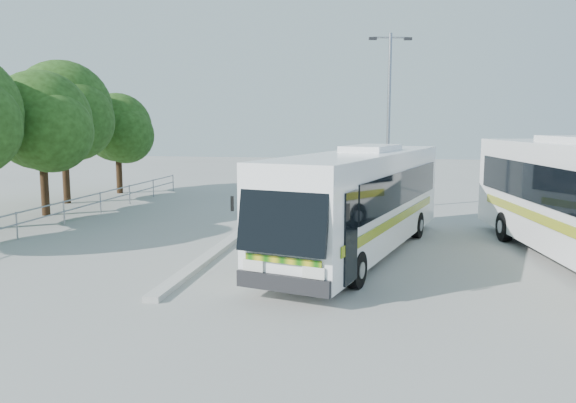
% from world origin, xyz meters
% --- Properties ---
extents(ground, '(100.00, 100.00, 0.00)m').
position_xyz_m(ground, '(0.00, 0.00, 0.00)').
color(ground, '#9B9B96').
rests_on(ground, ground).
extents(kerb_divider, '(0.40, 16.00, 0.15)m').
position_xyz_m(kerb_divider, '(-2.30, 2.00, 0.07)').
color(kerb_divider, '#B2B2AD').
rests_on(kerb_divider, ground).
extents(railing, '(0.06, 22.00, 1.00)m').
position_xyz_m(railing, '(-10.00, 4.00, 0.74)').
color(railing, gray).
rests_on(railing, ground).
extents(tree_far_c, '(4.97, 4.69, 6.49)m').
position_xyz_m(tree_far_c, '(-12.12, 5.10, 4.26)').
color(tree_far_c, '#382314').
rests_on(tree_far_c, ground).
extents(tree_far_d, '(5.62, 5.30, 7.33)m').
position_xyz_m(tree_far_d, '(-13.31, 8.80, 4.82)').
color(tree_far_d, '#382314').
rests_on(tree_far_d, ground).
extents(tree_far_e, '(4.54, 4.28, 5.92)m').
position_xyz_m(tree_far_e, '(-12.63, 13.30, 3.89)').
color(tree_far_e, '#382314').
rests_on(tree_far_e, ground).
extents(coach_main, '(5.31, 11.86, 3.24)m').
position_xyz_m(coach_main, '(2.26, -0.11, 1.77)').
color(coach_main, white).
rests_on(coach_main, ground).
extents(lamppost, '(2.03, 0.64, 8.35)m').
position_xyz_m(lamppost, '(3.05, 9.80, 4.61)').
color(lamppost, '#909298').
rests_on(lamppost, ground).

